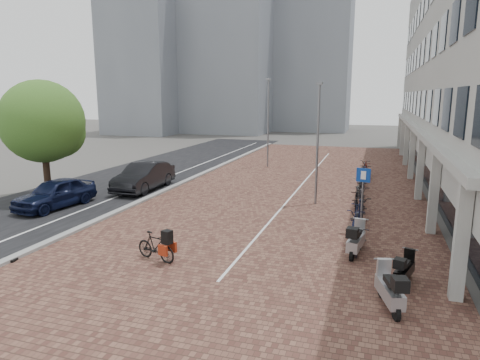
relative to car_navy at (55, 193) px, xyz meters
name	(u,v)px	position (x,y,z in m)	size (l,w,h in m)	color
ground	(192,243)	(8.59, -2.63, -0.74)	(140.00, 140.00, 0.00)	#474442
plaza_brick	(299,184)	(10.59, 9.37, -0.73)	(14.50, 42.00, 0.04)	brown
street_asphalt	(146,174)	(-0.41, 9.37, -0.73)	(8.00, 50.00, 0.03)	black
curb	(196,177)	(3.49, 9.37, -0.67)	(0.35, 42.00, 0.14)	gray
lane_line	(171,176)	(1.59, 9.37, -0.71)	(0.12, 44.00, 0.00)	white
parking_line	(302,184)	(10.79, 9.37, -0.70)	(0.10, 30.00, 0.00)	white
bg_towers	(237,38)	(-5.74, 46.31, 13.23)	(33.00, 23.00, 32.00)	gray
car_navy	(55,193)	(0.00, 0.00, 0.00)	(1.74, 4.32, 1.47)	black
car_dark	(144,176)	(2.09, 4.96, 0.08)	(1.72, 4.94, 1.63)	black
hero_bike	(156,246)	(8.17, -4.64, -0.22)	(1.73, 0.92, 1.17)	black
shoes	(11,261)	(3.59, -6.28, -0.69)	(0.39, 0.33, 0.10)	black
scooter_front	(356,239)	(14.61, -2.05, -0.13)	(0.55, 1.76, 1.21)	#A6A7AB
scooter_mid	(404,269)	(16.09, -4.03, -0.24)	(0.45, 1.45, 1.00)	black
scooter_back	(390,288)	(15.64, -5.72, -0.14)	(0.54, 1.73, 1.19)	#A7A7AC
parking_sign	(363,189)	(14.67, 0.61, 1.09)	(0.55, 0.17, 2.68)	slate
lamp_near	(317,146)	(12.28, 4.62, 2.31)	(0.12, 0.12, 6.09)	slate
lamp_far	(268,124)	(7.07, 15.13, 2.62)	(0.12, 0.12, 6.72)	slate
street_tree	(46,124)	(-1.73, 1.67, 3.30)	(4.37, 4.37, 6.35)	#382619
bike_row	(362,190)	(14.50, 6.42, -0.22)	(1.13, 18.10, 1.05)	black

